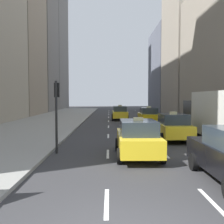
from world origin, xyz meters
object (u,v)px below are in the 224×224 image
at_px(taxi_fourth, 172,127).
at_px(box_truck, 220,115).
at_px(taxi_lead, 138,138).
at_px(traffic_light_pole, 57,105).
at_px(taxi_second, 148,116).
at_px(taxi_third, 120,113).

distance_m(taxi_fourth, box_truck, 3.00).
relative_size(taxi_lead, taxi_fourth, 1.00).
bearing_deg(traffic_light_pole, taxi_second, 64.85).
xyz_separation_m(taxi_second, box_truck, (2.80, -11.14, 0.83)).
relative_size(taxi_lead, box_truck, 0.52).
distance_m(taxi_second, taxi_third, 5.73).
xyz_separation_m(taxi_lead, box_truck, (5.60, 4.16, 0.83)).
relative_size(box_truck, traffic_light_pole, 2.33).
distance_m(taxi_lead, traffic_light_pole, 4.33).
xyz_separation_m(taxi_second, taxi_fourth, (0.00, -10.44, 0.00)).
distance_m(taxi_lead, box_truck, 7.03).
relative_size(taxi_second, taxi_third, 1.00).
bearing_deg(box_truck, taxi_fourth, 165.98).
height_order(taxi_fourth, box_truck, box_truck).
bearing_deg(box_truck, traffic_light_pole, -161.25).
bearing_deg(taxi_third, taxi_second, -60.74).
height_order(taxi_third, box_truck, box_truck).
bearing_deg(taxi_lead, taxi_second, 79.63).
bearing_deg(taxi_third, taxi_lead, -90.00).
bearing_deg(traffic_light_pole, taxi_lead, -13.10).
height_order(box_truck, traffic_light_pole, traffic_light_pole).
distance_m(taxi_lead, taxi_third, 20.29).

